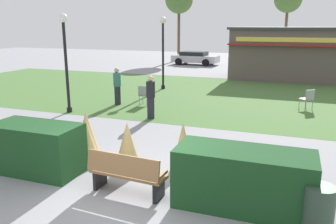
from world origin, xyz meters
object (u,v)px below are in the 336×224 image
park_bench (126,173)px  food_kiosk (300,54)px  tree_right_bg (179,0)px  lamppost_far (163,44)px  cafe_chair_west (308,98)px  lamppost_mid (65,51)px  cafe_chair_east (144,94)px  trash_bin (318,211)px  parked_car_west_slot (195,58)px  person_strolling (117,86)px  person_standing (151,97)px

park_bench → food_kiosk: size_ratio=0.19×
park_bench → tree_right_bg: tree_right_bg is taller
park_bench → lamppost_far: lamppost_far is taller
food_kiosk → tree_right_bg: 15.93m
food_kiosk → cafe_chair_west: size_ratio=10.24×
lamppost_mid → cafe_chair_west: size_ratio=4.49×
lamppost_far → cafe_chair_east: lamppost_far is taller
trash_bin → cafe_chair_east: 10.72m
park_bench → trash_bin: 3.77m
cafe_chair_west → parked_car_west_slot: size_ratio=0.21×
cafe_chair_east → cafe_chair_west: bearing=12.7°
park_bench → lamppost_far: bearing=107.3°
cafe_chair_east → tree_right_bg: tree_right_bg is taller
tree_right_bg → park_bench: bearing=-73.9°
food_kiosk → person_strolling: bearing=-125.5°
park_bench → parked_car_west_slot: 25.55m
lamppost_mid → cafe_chair_east: lamppost_mid is taller
parked_car_west_slot → person_standing: bearing=-79.4°
cafe_chair_east → parked_car_west_slot: 17.12m
park_bench → lamppost_mid: size_ratio=0.43×
parked_car_west_slot → cafe_chair_east: bearing=-82.1°
lamppost_mid → person_standing: 3.98m
person_strolling → person_standing: same height
trash_bin → person_strolling: bearing=135.7°
lamppost_far → cafe_chair_west: size_ratio=4.49×
person_standing → cafe_chair_west: bearing=-176.1°
cafe_chair_west → cafe_chair_east: 7.15m
cafe_chair_west → tree_right_bg: tree_right_bg is taller
park_bench → cafe_chair_west: park_bench is taller
parked_car_west_slot → tree_right_bg: (-2.76, 3.54, 5.37)m
cafe_chair_west → parked_car_west_slot: parked_car_west_slot is taller
person_standing → tree_right_bg: bearing=-102.8°
cafe_chair_east → lamppost_far: bearing=99.0°
food_kiosk → cafe_chair_east: 12.54m
person_strolling → trash_bin: bearing=-131.2°
lamppost_far → cafe_chair_west: lamppost_far is taller
trash_bin → lamppost_far: bearing=121.3°
trash_bin → person_standing: 8.36m
lamppost_far → parked_car_west_slot: size_ratio=0.93×
person_strolling → cafe_chair_east: bearing=-71.9°
lamppost_far → food_kiosk: bearing=41.2°
cafe_chair_east → person_strolling: size_ratio=0.53×
cafe_chair_west → cafe_chair_east: bearing=-167.3°
cafe_chair_east → lamppost_mid: bearing=-136.2°
lamppost_mid → tree_right_bg: (-2.71, 22.79, 3.48)m
lamppost_far → lamppost_mid: bearing=-104.9°
lamppost_far → tree_right_bg: bearing=105.3°
person_strolling → parked_car_west_slot: person_strolling is taller
cafe_chair_west → parked_car_west_slot: bearing=121.2°
cafe_chair_east → parked_car_west_slot: parked_car_west_slot is taller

